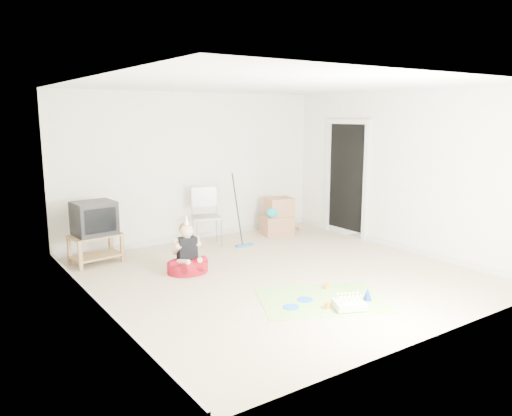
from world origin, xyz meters
TOP-DOWN VIEW (x-y plane):
  - ground at (0.00, 0.00)m, footprint 5.00×5.00m
  - doorway_recess at (2.48, 1.20)m, footprint 0.02×0.90m
  - tv_stand at (-1.95, 1.97)m, footprint 0.77×0.54m
  - crt_tv at (-1.95, 1.97)m, footprint 0.62×0.53m
  - folding_chair at (-0.06, 1.96)m, footprint 0.57×0.56m
  - cardboard_boxes at (1.41, 1.90)m, footprint 0.63×0.52m
  - floor_mop at (0.43, 1.53)m, footprint 0.31×0.41m
  - book_pile at (1.83, 2.04)m, footprint 0.25×0.30m
  - seated_woman at (-1.01, 0.79)m, footprint 0.64×0.64m
  - party_mat at (-0.15, -1.09)m, footprint 1.82×1.62m
  - birthday_cake at (-0.09, -1.49)m, footprint 0.43×0.39m
  - blue_plate_near at (-0.33, -0.99)m, footprint 0.26×0.26m
  - blue_plate_far at (-0.62, -1.08)m, footprint 0.26×0.26m
  - orange_cup_near at (0.16, -0.84)m, footprint 0.09×0.09m
  - orange_cup_far at (-0.29, -1.35)m, footprint 0.09×0.09m
  - blue_party_hat at (0.29, -1.42)m, footprint 0.12×0.12m

SIDE VIEW (x-z plane):
  - ground at x=0.00m, z-range 0.00..0.00m
  - party_mat at x=-0.15m, z-range 0.00..0.01m
  - blue_plate_far at x=-0.62m, z-range 0.01..0.02m
  - blue_plate_near at x=-0.33m, z-range 0.01..0.02m
  - book_pile at x=1.83m, z-range 0.00..0.06m
  - orange_cup_near at x=0.16m, z-range 0.01..0.08m
  - orange_cup_far at x=-0.29m, z-range 0.01..0.08m
  - birthday_cake at x=-0.09m, z-range -0.03..0.13m
  - blue_party_hat at x=0.29m, z-range 0.01..0.16m
  - seated_woman at x=-1.01m, z-range -0.24..0.61m
  - floor_mop at x=0.43m, z-range -0.35..0.88m
  - tv_stand at x=-1.95m, z-range 0.04..0.49m
  - cardboard_boxes at x=1.41m, z-range -0.01..0.68m
  - folding_chair at x=-0.06m, z-range -0.01..1.01m
  - crt_tv at x=-1.95m, z-range 0.45..0.95m
  - doorway_recess at x=2.48m, z-range 0.00..2.05m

